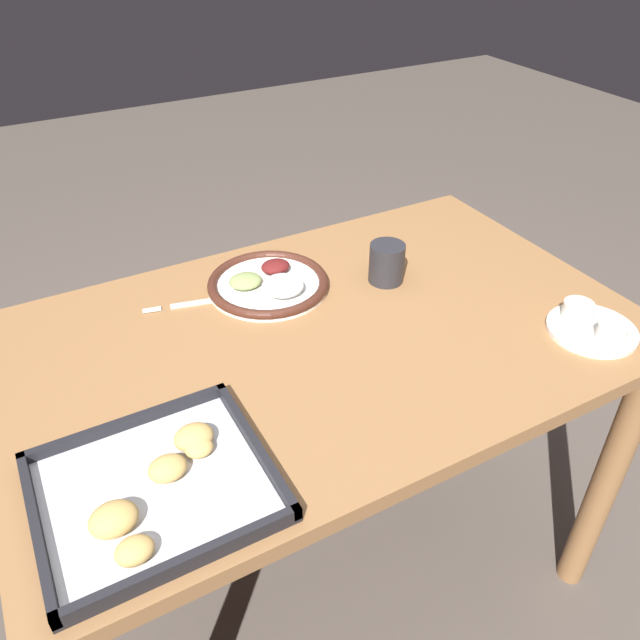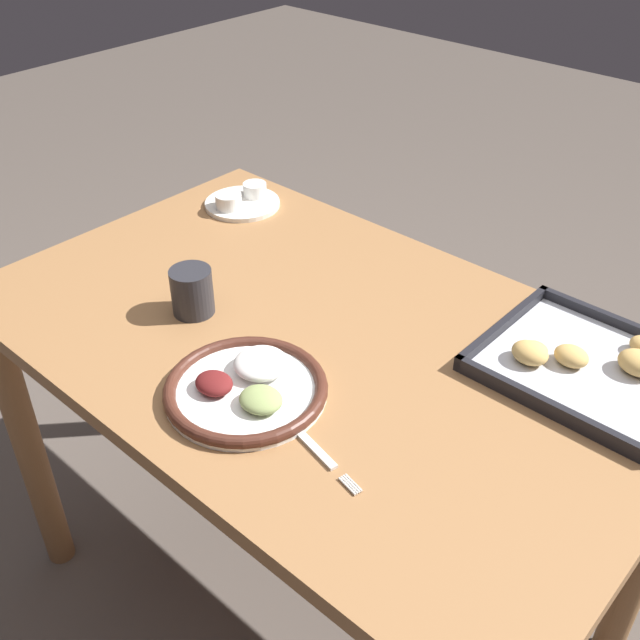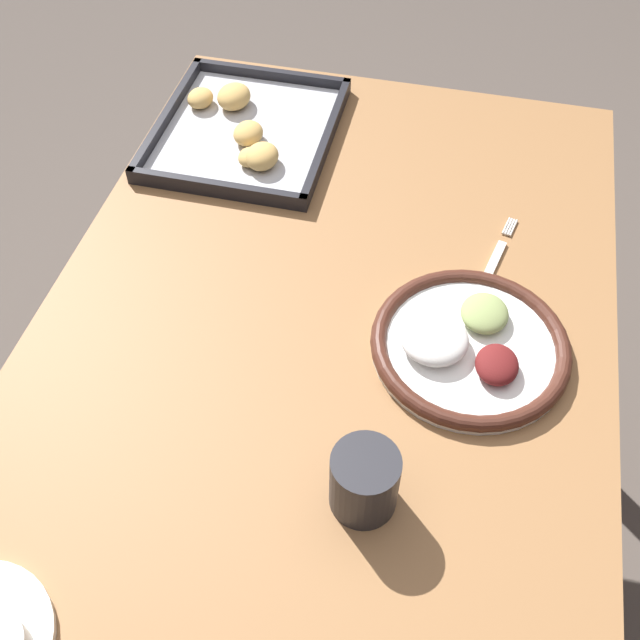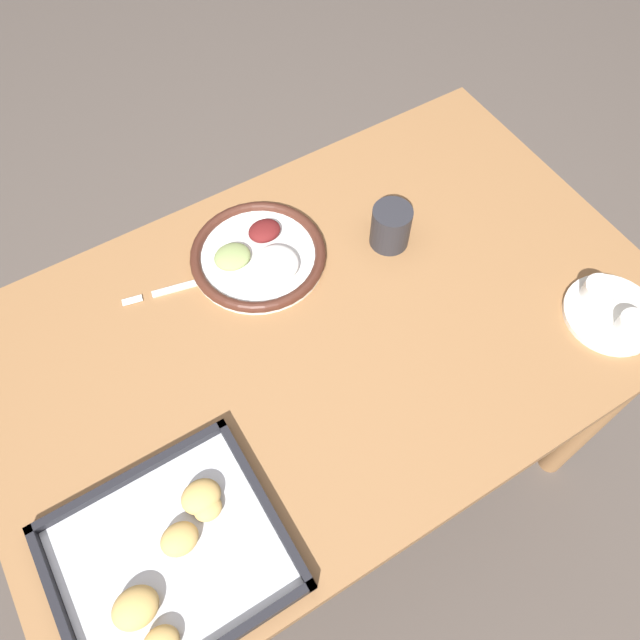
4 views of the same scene
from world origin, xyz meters
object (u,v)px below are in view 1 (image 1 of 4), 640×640
object	(u,v)px
fork	(198,303)
saucer_plate	(592,325)
dinner_plate	(269,283)
baking_tray	(155,487)
drinking_cup	(387,263)

from	to	relation	value
fork	saucer_plate	xyz separation A→B (m)	(-0.60, 0.43, 0.01)
saucer_plate	dinner_plate	bearing A→B (deg)	-42.30
saucer_plate	baking_tray	bearing A→B (deg)	-1.63
fork	baking_tray	size ratio (longest dim) A/B	0.61
baking_tray	saucer_plate	bearing A→B (deg)	178.37
dinner_plate	fork	size ratio (longest dim) A/B	1.30
baking_tray	drinking_cup	size ratio (longest dim) A/B	3.77
dinner_plate	fork	world-z (taller)	dinner_plate
saucer_plate	baking_tray	world-z (taller)	baking_tray
saucer_plate	drinking_cup	size ratio (longest dim) A/B	1.96
dinner_plate	baking_tray	bearing A→B (deg)	48.23
fork	baking_tray	xyz separation A→B (m)	(0.21, 0.41, 0.01)
dinner_plate	drinking_cup	size ratio (longest dim) A/B	2.97
saucer_plate	drinking_cup	world-z (taller)	drinking_cup
dinner_plate	drinking_cup	xyz separation A→B (m)	(-0.23, 0.09, 0.03)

